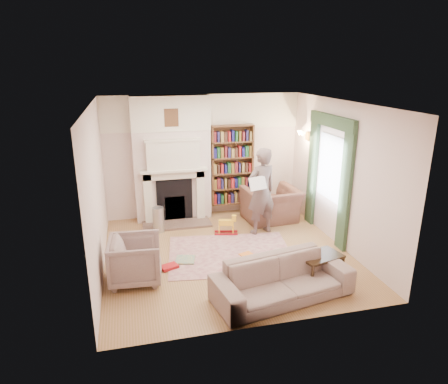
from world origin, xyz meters
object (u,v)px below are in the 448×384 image
object	(u,v)px
bookcase	(232,165)
armchair_reading	(271,205)
paraffin_heater	(158,220)
man_reading	(261,191)
coffee_table	(319,267)
rocking_horse	(226,225)
sofa	(282,279)
armchair_left	(135,260)

from	to	relation	value
bookcase	armchair_reading	xyz separation A→B (m)	(0.73, -0.73, -0.79)
armchair_reading	paraffin_heater	world-z (taller)	armchair_reading
man_reading	coffee_table	distance (m)	2.22
bookcase	paraffin_heater	bearing A→B (deg)	-157.18
rocking_horse	man_reading	bearing A→B (deg)	6.36
bookcase	armchair_reading	world-z (taller)	bookcase
bookcase	paraffin_heater	xyz separation A→B (m)	(-1.82, -0.77, -0.90)
armchair_reading	man_reading	xyz separation A→B (m)	(-0.45, -0.60, 0.54)
sofa	armchair_left	bearing A→B (deg)	143.72
armchair_left	rocking_horse	bearing A→B (deg)	-47.94
rocking_horse	armchair_left	bearing A→B (deg)	-128.60
armchair_reading	coffee_table	size ratio (longest dim) A/B	1.67
armchair_reading	sofa	bearing A→B (deg)	67.95
sofa	man_reading	world-z (taller)	man_reading
sofa	paraffin_heater	xyz separation A→B (m)	(-1.62, 3.00, -0.04)
man_reading	coffee_table	bearing A→B (deg)	81.81
coffee_table	rocking_horse	xyz separation A→B (m)	(-1.05, 2.17, -0.01)
armchair_reading	man_reading	bearing A→B (deg)	47.97
armchair_left	rocking_horse	distance (m)	2.42
armchair_left	paraffin_heater	bearing A→B (deg)	-11.17
armchair_reading	rocking_horse	size ratio (longest dim) A/B	2.40
bookcase	man_reading	world-z (taller)	bookcase
coffee_table	paraffin_heater	size ratio (longest dim) A/B	1.27
armchair_reading	paraffin_heater	distance (m)	2.55
rocking_horse	armchair_reading	bearing A→B (deg)	36.83
man_reading	paraffin_heater	xyz separation A→B (m)	(-2.10, 0.56, -0.65)
armchair_left	man_reading	xyz separation A→B (m)	(2.63, 1.39, 0.54)
coffee_table	paraffin_heater	xyz separation A→B (m)	(-2.42, 2.64, 0.05)
man_reading	paraffin_heater	world-z (taller)	man_reading
rocking_horse	sofa	bearing A→B (deg)	-70.81
sofa	man_reading	bearing A→B (deg)	68.62
bookcase	paraffin_heater	distance (m)	2.17
bookcase	armchair_reading	bearing A→B (deg)	-45.05
man_reading	coffee_table	xyz separation A→B (m)	(0.33, -2.08, -0.70)
sofa	man_reading	xyz separation A→B (m)	(0.47, 2.44, 0.61)
armchair_left	coffee_table	world-z (taller)	armchair_left
bookcase	coffee_table	distance (m)	3.59
sofa	coffee_table	world-z (taller)	sofa
armchair_left	sofa	distance (m)	2.40
man_reading	rocking_horse	size ratio (longest dim) A/B	3.78
sofa	paraffin_heater	bearing A→B (deg)	107.98
armchair_reading	rocking_horse	xyz separation A→B (m)	(-1.18, -0.51, -0.17)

